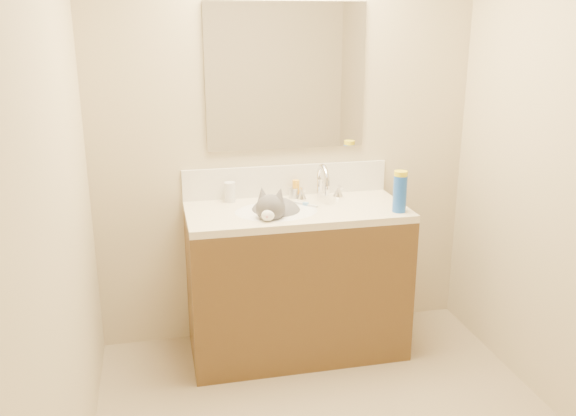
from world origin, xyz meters
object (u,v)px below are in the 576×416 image
vanity_cabinet (296,284)px  faucet (322,185)px  pill_bottle (230,192)px  amber_bottle (296,189)px  spray_can (400,194)px  basin (276,224)px  silver_jar (293,193)px  cat (275,216)px

vanity_cabinet → faucet: (0.18, 0.14, 0.54)m
pill_bottle → amber_bottle: (0.38, 0.01, -0.01)m
pill_bottle → spray_can: (0.86, -0.38, 0.04)m
basin → silver_jar: (0.15, 0.23, 0.10)m
cat → amber_bottle: bearing=76.5°
basin → vanity_cabinet: bearing=14.0°
basin → cat: size_ratio=1.02×
vanity_cabinet → silver_jar: 0.52m
basin → silver_jar: bearing=57.3°
amber_bottle → basin: bearing=-124.4°
cat → spray_can: size_ratio=2.24×
vanity_cabinet → faucet: size_ratio=4.29×
cat → silver_jar: cat is taller
spray_can → basin: bearing=166.8°
vanity_cabinet → spray_can: bearing=-19.1°
basin → faucet: size_ratio=1.61×
basin → spray_can: 0.68m
faucet → silver_jar: bearing=158.5°
cat → spray_can: spray_can is taller
spray_can → vanity_cabinet: bearing=160.9°
faucet → amber_bottle: size_ratio=2.76×
amber_bottle → spray_can: spray_can is taller
amber_bottle → vanity_cabinet: bearing=-102.2°
pill_bottle → silver_jar: size_ratio=1.90×
vanity_cabinet → cat: cat is taller
vanity_cabinet → spray_can: size_ratio=6.08×
cat → spray_can: (0.64, -0.16, 0.13)m
vanity_cabinet → basin: 0.40m
faucet → spray_can: faucet is taller
basin → amber_bottle: 0.32m
cat → pill_bottle: bearing=156.3°
basin → amber_bottle: (0.17, 0.24, 0.12)m
faucet → spray_can: 0.46m
vanity_cabinet → basin: basin is taller
pill_bottle → basin: bearing=-46.4°
basin → silver_jar: size_ratio=7.53×
vanity_cabinet → cat: (-0.12, -0.02, 0.42)m
cat → pill_bottle: cat is taller
cat → amber_bottle: 0.30m
basin → spray_can: bearing=-13.2°
faucet → silver_jar: 0.17m
vanity_cabinet → spray_can: (0.52, -0.18, 0.55)m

